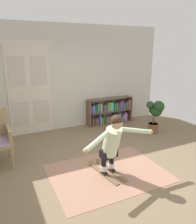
# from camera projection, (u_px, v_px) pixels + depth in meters

# --- Properties ---
(ground_plane) EXTENTS (7.20, 7.20, 0.00)m
(ground_plane) POSITION_uv_depth(u_px,v_px,m) (107.00, 168.00, 4.30)
(ground_plane) COLOR #7A654C
(back_wall) EXTENTS (6.00, 0.10, 2.90)m
(back_wall) POSITION_uv_depth(u_px,v_px,m) (65.00, 78.00, 6.16)
(back_wall) COLOR beige
(back_wall) RESTS_ON ground
(double_door) EXTENTS (1.22, 0.05, 2.45)m
(double_door) POSITION_uv_depth(u_px,v_px,m) (29.00, 89.00, 5.77)
(double_door) COLOR beige
(double_door) RESTS_ON ground
(rug) EXTENTS (2.08, 1.59, 0.01)m
(rug) POSITION_uv_depth(u_px,v_px,m) (107.00, 173.00, 4.12)
(rug) COLOR #A3755F
(rug) RESTS_ON ground
(bookshelf) EXTENTS (1.47, 0.30, 0.79)m
(bookshelf) POSITION_uv_depth(u_px,v_px,m) (110.00, 112.00, 6.84)
(bookshelf) COLOR brown
(bookshelf) RESTS_ON ground
(potted_plant) EXTENTS (0.44, 0.38, 0.90)m
(potted_plant) POSITION_uv_depth(u_px,v_px,m) (155.00, 112.00, 5.98)
(potted_plant) COLOR brown
(potted_plant) RESTS_ON ground
(skis_pair) EXTENTS (0.40, 0.91, 0.07)m
(skis_pair) POSITION_uv_depth(u_px,v_px,m) (106.00, 171.00, 4.14)
(skis_pair) COLOR brown
(skis_pair) RESTS_ON rug
(person_skier) EXTENTS (1.46, 0.64, 1.11)m
(person_skier) POSITION_uv_depth(u_px,v_px,m) (112.00, 141.00, 3.83)
(person_skier) COLOR white
(person_skier) RESTS_ON skis_pair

